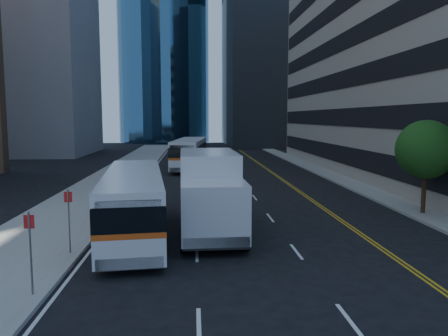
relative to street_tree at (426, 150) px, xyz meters
name	(u,v)px	position (x,y,z in m)	size (l,w,h in m)	color
ground	(296,269)	(-9.00, -8.00, -3.64)	(160.00, 160.00, 0.00)	black
sidewalk_west	(117,176)	(-19.50, 17.00, -3.57)	(5.00, 90.00, 0.15)	gray
sidewalk_east	(328,174)	(0.00, 17.00, -3.57)	(2.00, 90.00, 0.15)	gray
midrise_west	(24,33)	(-37.00, 44.00, 13.86)	(18.00, 18.00, 35.00)	gray
street_tree	(426,150)	(0.00, 0.00, 0.00)	(3.20, 3.20, 5.10)	#332114
bus_front	(134,201)	(-15.33, -2.97, -2.05)	(3.63, 11.48, 2.91)	silver
bus_rear	(190,153)	(-13.00, 23.32, -1.95)	(3.89, 12.25, 3.10)	white
box_truck	(210,191)	(-11.86, -2.72, -1.68)	(2.91, 7.85, 3.72)	silver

